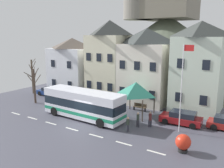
{
  "coord_description": "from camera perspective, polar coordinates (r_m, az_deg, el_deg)",
  "views": [
    {
      "loc": [
        15.37,
        -17.73,
        9.2
      ],
      "look_at": [
        0.84,
        5.08,
        3.65
      ],
      "focal_mm": 37.8,
      "sensor_mm": 36.0,
      "label": 1
    }
  ],
  "objects": [
    {
      "name": "ground_plane",
      "position": [
        25.21,
        -7.97,
        -10.0
      ],
      "size": [
        40.0,
        60.0,
        0.07
      ],
      "color": "#484855"
    },
    {
      "name": "townhouse_00",
      "position": [
        39.96,
        -9.46,
        4.57
      ],
      "size": [
        6.92,
        5.59,
        8.85
      ],
      "color": "white",
      "rests_on": "ground_plane"
    },
    {
      "name": "townhouse_01",
      "position": [
        35.35,
        -0.53,
        5.93
      ],
      "size": [
        5.47,
        5.6,
        11.44
      ],
      "color": "beige",
      "rests_on": "ground_plane"
    },
    {
      "name": "townhouse_02",
      "position": [
        32.54,
        8.21,
        4.25
      ],
      "size": [
        6.43,
        5.49,
        10.22
      ],
      "color": "silver",
      "rests_on": "ground_plane"
    },
    {
      "name": "townhouse_03",
      "position": [
        30.5,
        20.22,
        3.85
      ],
      "size": [
        5.53,
        5.79,
        10.94
      ],
      "color": "silver",
      "rests_on": "ground_plane"
    },
    {
      "name": "hilltop_castle",
      "position": [
        49.52,
        12.77,
        9.06
      ],
      "size": [
        38.3,
        38.3,
        21.72
      ],
      "color": "#5D6753",
      "rests_on": "ground_plane"
    },
    {
      "name": "transit_bus",
      "position": [
        26.87,
        -7.02,
        -4.92
      ],
      "size": [
        10.03,
        2.99,
        3.17
      ],
      "rotation": [
        0.0,
        0.0,
        -0.03
      ],
      "color": "white",
      "rests_on": "ground_plane"
    },
    {
      "name": "bus_shelter",
      "position": [
        27.51,
        5.82,
        -1.16
      ],
      "size": [
        3.6,
        3.6,
        3.95
      ],
      "color": "#473D33",
      "rests_on": "ground_plane"
    },
    {
      "name": "parked_car_00",
      "position": [
        26.23,
        16.45,
        -7.85
      ],
      "size": [
        4.35,
        2.16,
        1.4
      ],
      "rotation": [
        0.0,
        0.0,
        3.19
      ],
      "color": "maroon",
      "rests_on": "ground_plane"
    },
    {
      "name": "parked_car_01",
      "position": [
        38.15,
        -14.71,
        -1.78
      ],
      "size": [
        4.3,
        1.94,
        1.27
      ],
      "rotation": [
        0.0,
        0.0,
        3.14
      ],
      "color": "navy",
      "rests_on": "ground_plane"
    },
    {
      "name": "parked_car_02",
      "position": [
        34.56,
        -10.5,
        -2.89
      ],
      "size": [
        4.23,
        1.99,
        1.39
      ],
      "rotation": [
        0.0,
        0.0,
        -0.02
      ],
      "color": "silver",
      "rests_on": "ground_plane"
    },
    {
      "name": "pedestrian_00",
      "position": [
        24.39,
        6.31,
        -8.32
      ],
      "size": [
        0.31,
        0.29,
        1.6
      ],
      "color": "#2D2D38",
      "rests_on": "ground_plane"
    },
    {
      "name": "pedestrian_01",
      "position": [
        26.7,
        1.72,
        -6.51
      ],
      "size": [
        0.31,
        0.33,
        1.61
      ],
      "color": "#38332D",
      "rests_on": "ground_plane"
    },
    {
      "name": "pedestrian_02",
      "position": [
        24.67,
        9.21,
        -8.39
      ],
      "size": [
        0.32,
        0.32,
        1.62
      ],
      "color": "#2D2D38",
      "rests_on": "ground_plane"
    },
    {
      "name": "pedestrian_03",
      "position": [
        23.25,
        3.86,
        -9.49
      ],
      "size": [
        0.31,
        0.33,
        1.51
      ],
      "color": "#2D2D38",
      "rests_on": "ground_plane"
    },
    {
      "name": "public_bench",
      "position": [
        29.82,
        6.74,
        -5.51
      ],
      "size": [
        1.69,
        0.48,
        0.87
      ],
      "color": "#473828",
      "rests_on": "ground_plane"
    },
    {
      "name": "flagpole",
      "position": [
        23.0,
        16.67,
        0.14
      ],
      "size": [
        0.95,
        0.1,
        8.48
      ],
      "color": "silver",
      "rests_on": "ground_plane"
    },
    {
      "name": "harbour_buoy",
      "position": [
        20.25,
        16.83,
        -13.37
      ],
      "size": [
        1.25,
        1.25,
        1.5
      ],
      "color": "black",
      "rests_on": "ground_plane"
    },
    {
      "name": "bare_tree_00",
      "position": [
        34.12,
        -18.28,
        -0.13
      ],
      "size": [
        1.7,
        2.36,
        4.96
      ],
      "color": "#47382D",
      "rests_on": "ground_plane"
    },
    {
      "name": "bare_tree_01",
      "position": [
        39.92,
        -18.7,
        1.92
      ],
      "size": [
        1.75,
        1.49,
        5.65
      ],
      "color": "brown",
      "rests_on": "ground_plane"
    }
  ]
}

